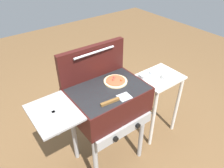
% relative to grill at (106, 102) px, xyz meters
% --- Properties ---
extents(ground_plane, '(8.00, 8.00, 0.00)m').
position_rel_grill_xyz_m(ground_plane, '(0.01, 0.00, -0.76)').
color(ground_plane, brown).
extents(grill, '(0.96, 0.53, 0.90)m').
position_rel_grill_xyz_m(grill, '(0.00, 0.00, 0.00)').
color(grill, '#38110F').
rests_on(grill, ground_plane).
extents(grill_lid_open, '(0.63, 0.09, 0.30)m').
position_rel_grill_xyz_m(grill_lid_open, '(0.01, 0.22, 0.30)').
color(grill_lid_open, '#38110F').
rests_on(grill_lid_open, grill).
extents(pizza_pepperoni, '(0.20, 0.20, 0.03)m').
position_rel_grill_xyz_m(pizza_pepperoni, '(0.13, 0.03, 0.15)').
color(pizza_pepperoni, beige).
rests_on(pizza_pepperoni, grill).
extents(spatula, '(0.26, 0.10, 0.02)m').
position_rel_grill_xyz_m(spatula, '(-0.03, -0.17, 0.15)').
color(spatula, '#B7BABF').
rests_on(spatula, grill).
extents(prep_table, '(0.44, 0.36, 0.76)m').
position_rel_grill_xyz_m(prep_table, '(0.67, 0.00, -0.22)').
color(prep_table, beige).
rests_on(prep_table, ground_plane).
extents(topping_bowl_near, '(0.10, 0.10, 0.04)m').
position_rel_grill_xyz_m(topping_bowl_near, '(0.52, 0.08, 0.02)').
color(topping_bowl_near, silver).
rests_on(topping_bowl_near, prep_table).
extents(topping_bowl_far, '(0.10, 0.10, 0.04)m').
position_rel_grill_xyz_m(topping_bowl_far, '(0.65, 0.06, 0.02)').
color(topping_bowl_far, silver).
rests_on(topping_bowl_far, prep_table).
extents(topping_bowl_middle, '(0.11, 0.11, 0.04)m').
position_rel_grill_xyz_m(topping_bowl_middle, '(0.69, -0.07, 0.02)').
color(topping_bowl_middle, silver).
rests_on(topping_bowl_middle, prep_table).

